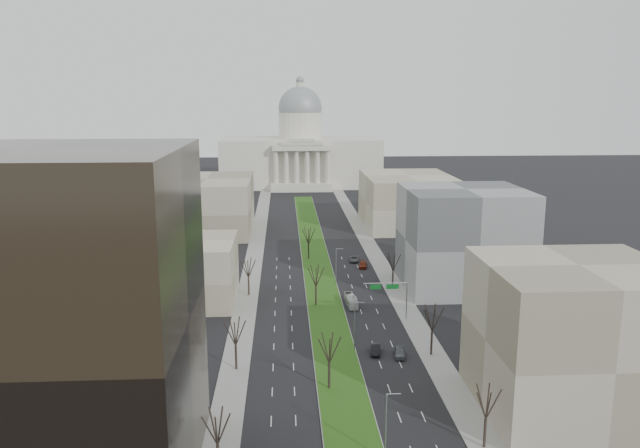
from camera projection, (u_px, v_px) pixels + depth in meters
name	position (u px, v px, depth m)	size (l,w,h in m)	color
ground	(316.00, 259.00, 177.05)	(600.00, 600.00, 0.00)	black
median	(316.00, 259.00, 176.04)	(8.00, 222.03, 0.20)	#999993
sidewalk_left	(249.00, 286.00, 151.59)	(5.00, 330.00, 0.15)	gray
sidewalk_right	(392.00, 284.00, 153.61)	(5.00, 330.00, 0.15)	gray
capitol	(300.00, 153.00, 319.97)	(80.00, 46.00, 55.00)	beige
building_glass_tower	(38.00, 324.00, 71.16)	(34.00, 30.00, 40.00)	black
building_beige_left	(177.00, 271.00, 139.52)	(26.00, 22.00, 14.00)	tan
building_tan_right	(573.00, 338.00, 90.70)	(26.00, 24.00, 22.00)	gray
building_grey_right	(463.00, 238.00, 149.20)	(28.00, 26.00, 24.00)	#595C5E
building_far_left	(207.00, 205.00, 212.31)	(30.00, 40.00, 18.00)	gray
building_far_right	(407.00, 200.00, 221.23)	(30.00, 40.00, 18.00)	tan
tree_left_near	(217.00, 426.00, 75.01)	(5.10, 5.10, 9.18)	black
tree_left_mid	(235.00, 331.00, 104.26)	(5.40, 5.40, 9.72)	black
tree_left_far	(248.00, 267.00, 143.39)	(5.28, 5.28, 9.50)	black
tree_right_near	(487.00, 401.00, 80.89)	(5.16, 5.16, 9.29)	black
tree_right_mid	(433.00, 317.00, 110.12)	(5.52, 5.52, 9.94)	black
tree_right_far	(393.00, 262.00, 149.35)	(5.04, 5.04, 9.07)	black
tree_median_a	(329.00, 347.00, 97.32)	(5.40, 5.40, 9.72)	black
tree_median_b	(316.00, 275.00, 136.42)	(5.40, 5.40, 9.72)	black
tree_median_c	(308.00, 235.00, 175.52)	(5.40, 5.40, 9.72)	black
streetlamp_median_a	(386.00, 425.00, 78.54)	(1.90, 0.20, 9.16)	gray
streetlamp_median_b	(355.00, 325.00, 112.75)	(1.90, 0.20, 9.16)	gray
streetlamp_median_c	(336.00, 266.00, 151.85)	(1.90, 0.20, 9.16)	gray
mast_arm_signs	(394.00, 292.00, 127.74)	(9.12, 0.24, 8.09)	gray
car_grey_near	(400.00, 352.00, 110.83)	(1.91, 4.74, 1.62)	#565B5F
car_black	(376.00, 349.00, 112.18)	(1.66, 4.76, 1.57)	black
car_red	(363.00, 265.00, 168.17)	(2.06, 5.07, 1.47)	maroon
car_grey_far	(354.00, 259.00, 174.23)	(2.36, 5.11, 1.42)	#53555B
box_van	(351.00, 301.00, 137.66)	(1.90, 8.11, 2.26)	silver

